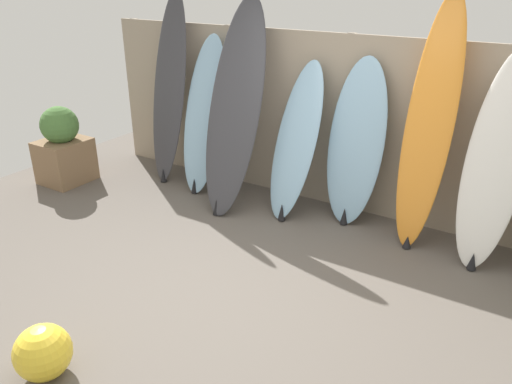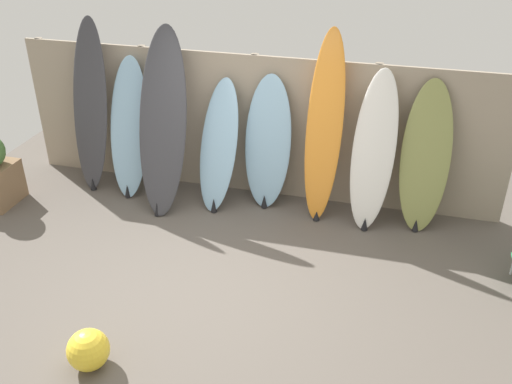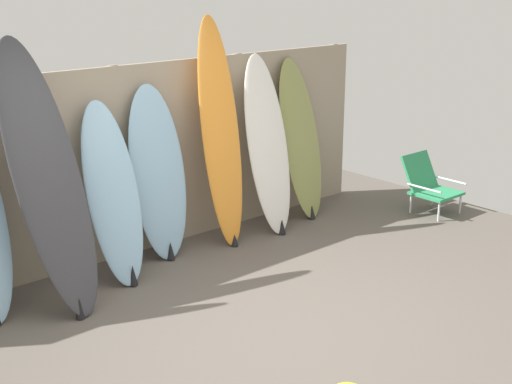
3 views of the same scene
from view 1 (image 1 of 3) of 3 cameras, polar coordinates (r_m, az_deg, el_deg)
name	(u,v)px [view 1 (image 1 of 3)]	position (r m, az deg, el deg)	size (l,w,h in m)	color
ground	(235,297)	(4.01, -2.47, -11.86)	(7.68, 7.68, 0.00)	#5B544C
fence_back	(344,125)	(5.23, 10.03, 7.57)	(6.08, 0.11, 1.80)	gray
surfboard_charcoal_0	(169,90)	(5.97, -9.91, 11.37)	(0.56, 0.55, 2.17)	#38383D
surfboard_skyblue_1	(204,117)	(5.66, -5.98, 8.52)	(0.52, 0.57, 1.73)	#8CB7D6
surfboard_charcoal_2	(235,108)	(5.16, -2.42, 9.59)	(0.67, 0.94, 2.15)	#38383D
surfboard_skyblue_3	(296,143)	(5.04, 4.58, 5.65)	(0.55, 0.68, 1.56)	#8CB7D6
surfboard_skyblue_4	(356,144)	(4.94, 11.33, 5.35)	(0.58, 0.39, 1.63)	#8CB7D6
surfboard_orange_5	(429,128)	(4.60, 19.15, 6.95)	(0.46, 0.50, 2.22)	orange
surfboard_white_6	(496,164)	(4.53, 25.70, 2.94)	(0.53, 0.58, 1.82)	white
planter_box	(63,148)	(6.35, -21.17, 4.72)	(0.50, 0.55, 0.92)	#846647
beach_ball	(43,352)	(3.51, -23.17, -16.49)	(0.36, 0.36, 0.36)	yellow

